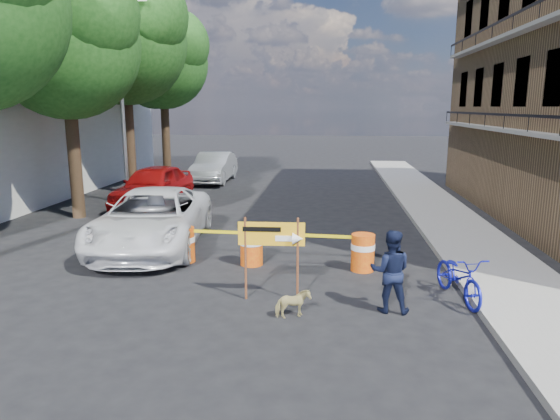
% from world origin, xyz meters
% --- Properties ---
extents(ground, '(120.00, 120.00, 0.00)m').
position_xyz_m(ground, '(0.00, 0.00, 0.00)').
color(ground, black).
rests_on(ground, ground).
extents(sidewalk_east, '(2.40, 40.00, 0.15)m').
position_xyz_m(sidewalk_east, '(6.20, 6.00, 0.07)').
color(sidewalk_east, gray).
rests_on(sidewalk_east, ground).
extents(tree_mid_a, '(5.25, 5.00, 8.68)m').
position_xyz_m(tree_mid_a, '(-6.74, 7.00, 6.01)').
color(tree_mid_a, '#332316').
rests_on(tree_mid_a, ground).
extents(tree_mid_b, '(5.67, 5.40, 9.62)m').
position_xyz_m(tree_mid_b, '(-6.73, 12.00, 6.71)').
color(tree_mid_b, '#332316').
rests_on(tree_mid_b, ground).
extents(tree_far, '(5.04, 4.80, 8.84)m').
position_xyz_m(tree_far, '(-6.74, 17.00, 6.22)').
color(tree_far, '#332316').
rests_on(tree_far, ground).
extents(streetlamp, '(1.25, 0.18, 8.00)m').
position_xyz_m(streetlamp, '(-5.93, 9.50, 4.38)').
color(streetlamp, gray).
rests_on(streetlamp, ground).
extents(barrel_far_left, '(0.58, 0.58, 0.90)m').
position_xyz_m(barrel_far_left, '(-3.70, 2.22, 0.47)').
color(barrel_far_left, red).
rests_on(barrel_far_left, ground).
extents(barrel_mid_left, '(0.58, 0.58, 0.90)m').
position_xyz_m(barrel_mid_left, '(-1.54, 2.25, 0.47)').
color(barrel_mid_left, red).
rests_on(barrel_mid_left, ground).
extents(barrel_mid_right, '(0.58, 0.58, 0.90)m').
position_xyz_m(barrel_mid_right, '(0.22, 2.17, 0.47)').
color(barrel_mid_right, red).
rests_on(barrel_mid_right, ground).
extents(barrel_far_right, '(0.58, 0.58, 0.90)m').
position_xyz_m(barrel_far_right, '(2.96, 2.00, 0.47)').
color(barrel_far_right, red).
rests_on(barrel_far_right, ground).
extents(detour_sign, '(1.35, 0.26, 1.73)m').
position_xyz_m(detour_sign, '(1.15, -0.09, 1.26)').
color(detour_sign, '#592D19').
rests_on(detour_sign, ground).
extents(pedestrian, '(0.84, 0.68, 1.62)m').
position_xyz_m(pedestrian, '(3.32, -0.44, 0.81)').
color(pedestrian, black).
rests_on(pedestrian, ground).
extents(bicycle, '(0.86, 1.12, 1.89)m').
position_xyz_m(bicycle, '(4.80, 0.30, 0.95)').
color(bicycle, '#161BB5').
rests_on(bicycle, ground).
extents(dog, '(0.72, 0.53, 0.55)m').
position_xyz_m(dog, '(1.49, -0.94, 0.27)').
color(dog, tan).
rests_on(dog, ground).
extents(suv_white, '(3.26, 6.05, 1.61)m').
position_xyz_m(suv_white, '(-2.80, 3.50, 0.81)').
color(suv_white, silver).
rests_on(suv_white, ground).
extents(sedan_red, '(2.34, 4.96, 1.64)m').
position_xyz_m(sedan_red, '(-4.80, 9.22, 0.82)').
color(sedan_red, '#A50D0E').
rests_on(sedan_red, ground).
extents(sedan_silver, '(1.66, 4.72, 1.55)m').
position_xyz_m(sedan_silver, '(-3.90, 15.96, 0.78)').
color(sedan_silver, '#B5B9BD').
rests_on(sedan_silver, ground).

